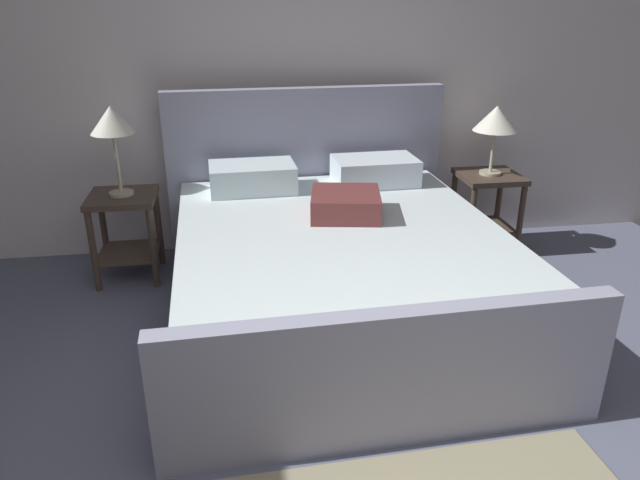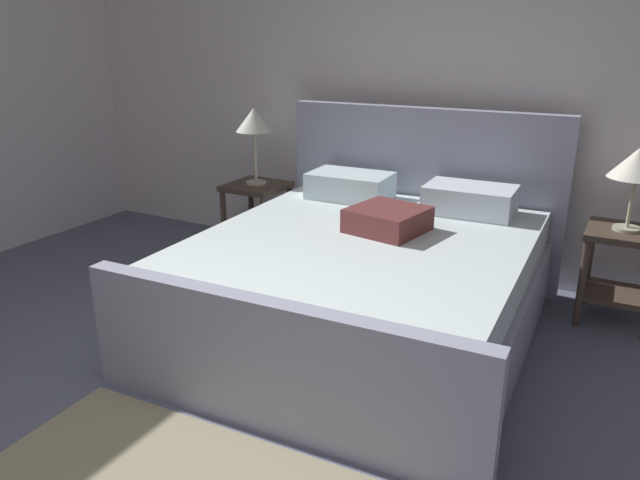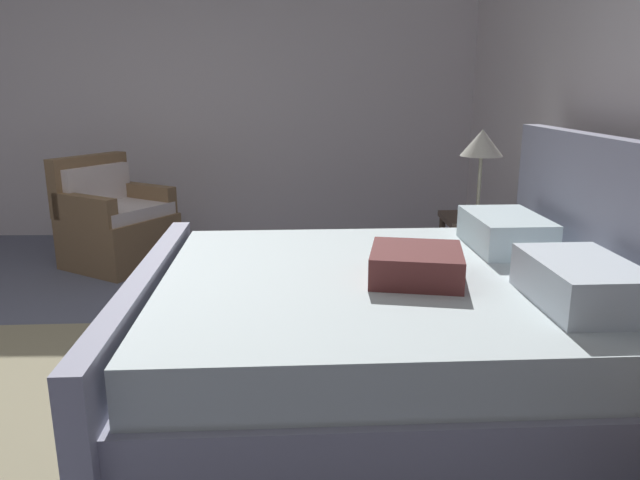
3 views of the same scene
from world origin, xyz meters
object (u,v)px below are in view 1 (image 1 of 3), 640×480
(nightstand_right, at_px, (487,199))
(table_lamp_right, at_px, (496,120))
(bed, at_px, (335,264))
(table_lamp_left, at_px, (112,123))
(nightstand_left, at_px, (126,222))

(nightstand_right, distance_m, table_lamp_right, 0.60)
(bed, bearing_deg, table_lamp_left, 150.06)
(bed, distance_m, table_lamp_right, 1.70)
(bed, relative_size, nightstand_right, 3.85)
(nightstand_right, height_order, table_lamp_right, table_lamp_right)
(nightstand_left, bearing_deg, nightstand_right, 2.07)
(table_lamp_right, bearing_deg, nightstand_left, -177.93)
(nightstand_right, xyz_separation_m, nightstand_left, (-2.63, -0.10, 0.00))
(table_lamp_right, bearing_deg, nightstand_right, -104.04)
(bed, distance_m, nightstand_left, 1.52)
(nightstand_right, height_order, nightstand_left, same)
(bed, relative_size, table_lamp_right, 4.59)
(nightstand_right, xyz_separation_m, table_lamp_right, (0.00, 0.00, 0.60))
(bed, height_order, nightstand_left, bed)
(nightstand_left, relative_size, table_lamp_left, 1.02)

